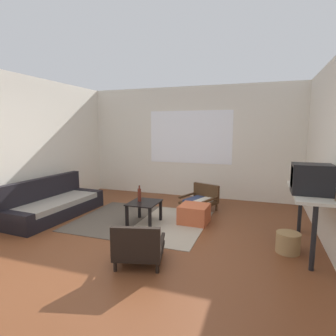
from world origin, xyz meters
TOP-DOWN VIEW (x-y plane):
  - ground_plane at (0.00, 0.00)m, footprint 7.80×7.80m
  - far_wall_with_window at (0.00, 3.06)m, footprint 5.60×0.13m
  - side_wall_left at (-2.66, 0.30)m, footprint 0.12×6.60m
  - area_rug at (-0.36, 0.87)m, footprint 2.34×1.93m
  - couch at (-2.10, 0.58)m, footprint 0.89×2.04m
  - coffee_table at (-0.24, 0.76)m, footprint 0.51×0.59m
  - armchair_by_window at (0.53, 1.91)m, footprint 0.79×0.79m
  - armchair_striped_foreground at (0.30, -0.63)m, footprint 0.73×0.74m
  - ottoman_orange at (0.59, 1.10)m, footprint 0.52×0.52m
  - console_shelf at (2.32, 0.56)m, footprint 0.44×1.40m
  - crt_television at (2.32, 0.34)m, footprint 0.48×0.36m
  - clay_vase at (2.32, 0.96)m, footprint 0.20×0.20m
  - glass_bottle at (-0.34, 0.77)m, footprint 0.06×0.06m
  - wicker_basket at (2.09, 0.36)m, footprint 0.32×0.32m

SIDE VIEW (x-z plane):
  - ground_plane at x=0.00m, z-range 0.00..0.00m
  - area_rug at x=-0.36m, z-range 0.00..0.01m
  - wicker_basket at x=2.09m, z-range 0.00..0.28m
  - ottoman_orange at x=0.59m, z-range 0.00..0.33m
  - couch at x=-2.10m, z-range -0.15..0.59m
  - armchair_striped_foreground at x=0.30m, z-range -0.04..0.51m
  - armchair_by_window at x=0.53m, z-range -0.02..0.51m
  - coffee_table at x=-0.24m, z-range 0.12..0.52m
  - glass_bottle at x=-0.34m, z-range 0.38..0.67m
  - console_shelf at x=2.32m, z-range 0.32..1.17m
  - clay_vase at x=2.32m, z-range 0.80..1.11m
  - crt_television at x=2.32m, z-range 0.85..1.24m
  - side_wall_left at x=-2.66m, z-range 0.00..2.70m
  - far_wall_with_window at x=0.00m, z-range 0.00..2.70m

